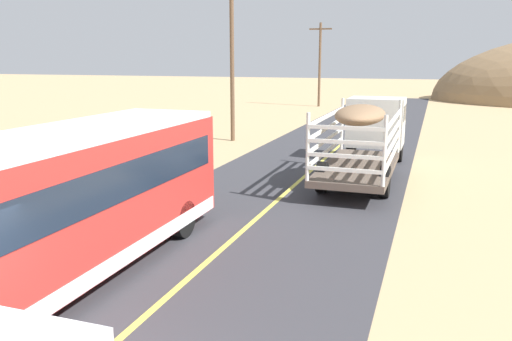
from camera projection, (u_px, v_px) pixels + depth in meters
The scene contains 4 objects.
livestock_truck at pixel (370, 128), 22.01m from camera, with size 2.53×9.70×3.02m.
bus at pixel (63, 202), 10.89m from camera, with size 2.54×10.00×3.21m.
power_pole_mid at pixel (232, 56), 29.22m from camera, with size 2.20×0.24×8.98m.
power_pole_far at pixel (320, 62), 50.81m from camera, with size 2.20×0.24×8.05m.
Camera 1 is at (4.82, -4.88, 4.70)m, focal length 36.48 mm.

